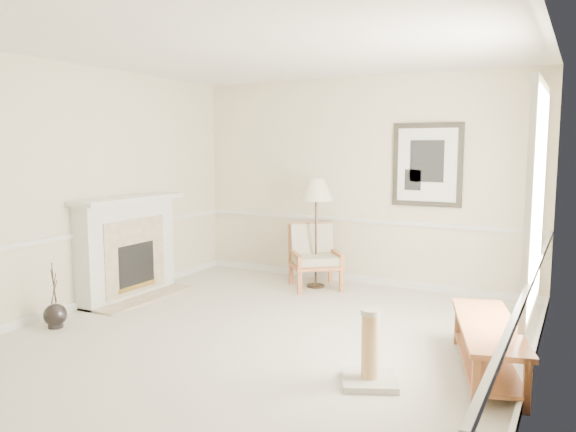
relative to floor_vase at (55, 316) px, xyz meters
The scene contains 8 objects.
ground 2.27m from the floor_vase, 18.32° to the left, with size 5.50×5.50×0.00m, color silver.
room 2.98m from the floor_vase, 19.02° to the left, with size 5.04×5.54×2.92m.
fireplace 1.42m from the floor_vase, 98.37° to the left, with size 0.64×1.64×1.31m.
floor_vase is the anchor object (origin of this frame).
armchair 3.41m from the floor_vase, 60.28° to the left, with size 0.94×0.95×0.87m.
floor_lamp 3.59m from the floor_vase, 59.49° to the left, with size 0.53×0.53×1.51m.
bench 4.39m from the floor_vase, 11.68° to the left, with size 0.89×1.63×0.45m.
scratching_post 3.49m from the floor_vase, ahead, with size 0.58×0.58×0.63m.
Camera 1 is at (2.81, -4.70, 1.94)m, focal length 35.00 mm.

